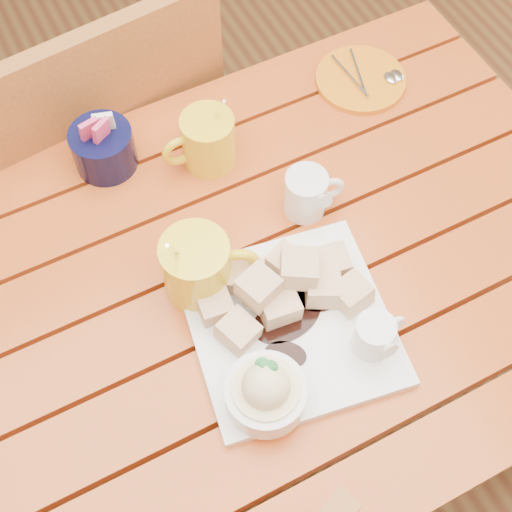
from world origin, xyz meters
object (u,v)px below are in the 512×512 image
dessert_plate (287,333)px  orange_saucer (362,79)px  coffee_mug_right (199,267)px  coffee_mug_left (207,141)px  table (243,318)px  chair_far (105,151)px

dessert_plate → orange_saucer: 0.52m
coffee_mug_right → orange_saucer: bearing=49.8°
orange_saucer → coffee_mug_left: bearing=-173.8°
coffee_mug_left → coffee_mug_right: size_ratio=0.87×
orange_saucer → table: bearing=-143.9°
table → chair_far: size_ratio=1.29×
coffee_mug_left → chair_far: bearing=114.2°
dessert_plate → chair_far: chair_far is taller
table → coffee_mug_left: bearing=76.6°
coffee_mug_right → coffee_mug_left: bearing=82.4°
orange_saucer → dessert_plate: bearing=-133.2°
table → dessert_plate: 0.18m
table → dessert_plate: dessert_plate is taller
table → orange_saucer: 0.48m
coffee_mug_left → chair_far: (-0.12, 0.29, -0.28)m
dessert_plate → orange_saucer: (0.36, 0.38, -0.03)m
orange_saucer → chair_far: bearing=149.8°
table → orange_saucer: size_ratio=7.47×
coffee_mug_left → orange_saucer: size_ratio=0.90×
table → orange_saucer: orange_saucer is taller
chair_far → dessert_plate: bearing=90.6°
chair_far → coffee_mug_left: bearing=105.9°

